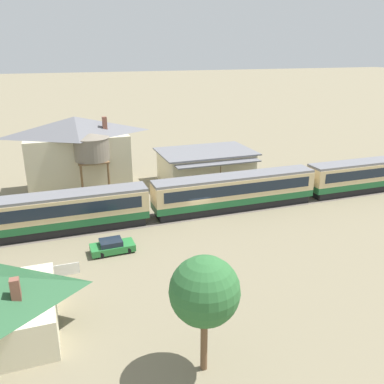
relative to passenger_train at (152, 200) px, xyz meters
The scene contains 8 objects.
ground_plane 5.65m from the passenger_train, ahead, with size 600.00×600.00×0.00m, color #7A7056.
passenger_train is the anchor object (origin of this frame).
railway_track 2.95m from the passenger_train, behind, with size 118.47×3.60×0.04m.
station_building 15.15m from the passenger_train, 45.91° to the left, with size 13.11×9.88×4.52m.
station_house_grey_roof 15.12m from the passenger_train, 116.49° to the left, with size 13.88×8.06×9.86m.
water_tower 11.82m from the passenger_train, 117.42° to the left, with size 4.58×4.58×8.23m.
parked_car_green 8.43m from the passenger_train, 131.44° to the right, with size 4.11×2.01×1.28m.
yard_tree_1 23.08m from the passenger_train, 96.58° to the right, with size 4.03×4.03×7.39m.
Camera 1 is at (-14.82, -39.94, 18.13)m, focal length 38.00 mm.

